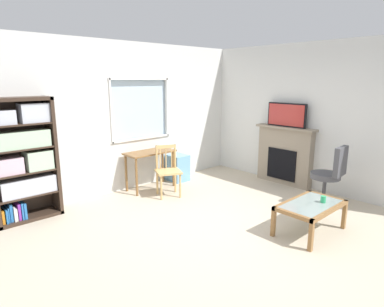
% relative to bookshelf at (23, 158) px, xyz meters
% --- Properties ---
extents(ground, '(5.96, 5.65, 0.02)m').
position_rel_bookshelf_xyz_m(ground, '(1.94, -2.08, -0.95)').
color(ground, beige).
extents(wall_back_with_window, '(4.96, 0.15, 2.71)m').
position_rel_bookshelf_xyz_m(wall_back_with_window, '(1.91, 0.24, 0.40)').
color(wall_back_with_window, silver).
rests_on(wall_back_with_window, ground).
extents(wall_right, '(0.12, 4.85, 2.71)m').
position_rel_bookshelf_xyz_m(wall_right, '(4.48, -2.08, 0.42)').
color(wall_right, silver).
rests_on(wall_right, ground).
extents(bookshelf, '(0.90, 0.38, 1.80)m').
position_rel_bookshelf_xyz_m(bookshelf, '(0.00, 0.00, 0.00)').
color(bookshelf, '#38281E').
rests_on(bookshelf, ground).
extents(desk_under_window, '(0.94, 0.45, 0.73)m').
position_rel_bookshelf_xyz_m(desk_under_window, '(2.15, -0.11, -0.34)').
color(desk_under_window, brown).
rests_on(desk_under_window, ground).
extents(wooden_chair, '(0.55, 0.54, 0.90)m').
position_rel_bookshelf_xyz_m(wooden_chair, '(2.17, -0.62, -0.47)').
color(wooden_chair, tan).
rests_on(wooden_chair, ground).
extents(plastic_drawer_unit, '(0.35, 0.40, 0.54)m').
position_rel_bookshelf_xyz_m(plastic_drawer_unit, '(2.87, -0.06, -0.67)').
color(plastic_drawer_unit, '#72ADDB').
rests_on(plastic_drawer_unit, ground).
extents(fireplace, '(0.26, 1.23, 1.15)m').
position_rel_bookshelf_xyz_m(fireplace, '(4.32, -1.63, -0.36)').
color(fireplace, gray).
rests_on(fireplace, ground).
extents(tv, '(0.06, 0.81, 0.46)m').
position_rel_bookshelf_xyz_m(tv, '(4.30, -1.63, 0.44)').
color(tv, black).
rests_on(tv, fireplace).
extents(office_chair, '(0.57, 0.58, 1.00)m').
position_rel_bookshelf_xyz_m(office_chair, '(3.87, -2.78, -0.38)').
color(office_chair, '#4C4C51').
rests_on(office_chair, ground).
extents(coffee_table, '(0.98, 0.58, 0.41)m').
position_rel_bookshelf_xyz_m(coffee_table, '(2.68, -3.08, -0.58)').
color(coffee_table, '#8C9E99').
rests_on(coffee_table, ground).
extents(sippy_cup, '(0.07, 0.07, 0.09)m').
position_rel_bookshelf_xyz_m(sippy_cup, '(2.84, -3.17, -0.48)').
color(sippy_cup, '#33B770').
rests_on(sippy_cup, coffee_table).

